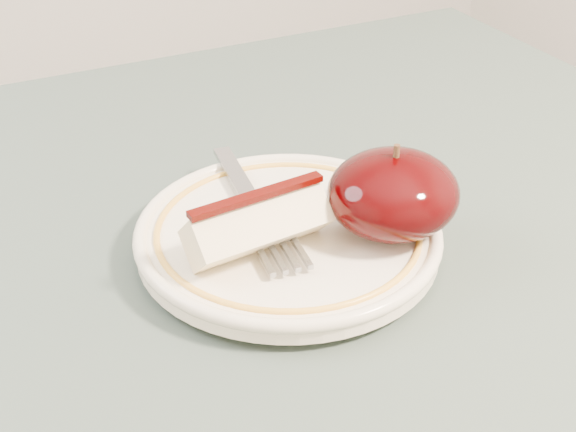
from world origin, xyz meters
name	(u,v)px	position (x,y,z in m)	size (l,w,h in m)	color
plate	(288,234)	(0.05, 0.09, 0.76)	(0.20, 0.20, 0.02)	white
apple_half	(393,194)	(0.11, 0.06, 0.79)	(0.09, 0.08, 0.06)	black
apple_wedge	(258,225)	(0.03, 0.07, 0.79)	(0.09, 0.05, 0.04)	beige
fork	(255,207)	(0.04, 0.11, 0.77)	(0.04, 0.16, 0.00)	gray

